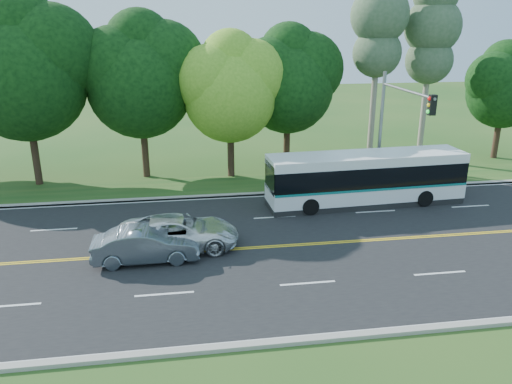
{
  "coord_description": "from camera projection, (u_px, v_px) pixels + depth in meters",
  "views": [
    {
      "loc": [
        -5.05,
        -20.22,
        9.66
      ],
      "look_at": [
        -1.71,
        2.0,
        1.98
      ],
      "focal_mm": 35.0,
      "sensor_mm": 36.0,
      "label": 1
    }
  ],
  "objects": [
    {
      "name": "road",
      "position": [
        299.0,
        245.0,
        22.76
      ],
      "size": [
        60.0,
        14.0,
        0.02
      ],
      "primitive_type": "cube",
      "color": "black",
      "rests_on": "ground"
    },
    {
      "name": "lane_markings",
      "position": [
        297.0,
        245.0,
        22.74
      ],
      "size": [
        57.6,
        13.82,
        0.0
      ],
      "color": "gold",
      "rests_on": "road"
    },
    {
      "name": "grass_verge",
      "position": [
        266.0,
        184.0,
        31.16
      ],
      "size": [
        60.0,
        4.0,
        0.1
      ],
      "primitive_type": "cube",
      "color": "#214E1A",
      "rests_on": "ground"
    },
    {
      "name": "traffic_signal",
      "position": [
        395.0,
        118.0,
        27.22
      ],
      "size": [
        0.42,
        6.1,
        7.0
      ],
      "color": "gray",
      "rests_on": "ground"
    },
    {
      "name": "suv",
      "position": [
        179.0,
        232.0,
        22.22
      ],
      "size": [
        5.4,
        2.53,
        1.49
      ],
      "primitive_type": "imported",
      "rotation": [
        0.0,
        0.0,
        1.56
      ],
      "color": "silver",
      "rests_on": "road"
    },
    {
      "name": "curb_south",
      "position": [
        351.0,
        336.0,
        16.04
      ],
      "size": [
        60.0,
        0.3,
        0.15
      ],
      "primitive_type": "cube",
      "color": "#9D998E",
      "rests_on": "ground"
    },
    {
      "name": "ground",
      "position": [
        299.0,
        245.0,
        22.76
      ],
      "size": [
        120.0,
        120.0,
        0.0
      ],
      "primitive_type": "plane",
      "color": "#214E1A",
      "rests_on": "ground"
    },
    {
      "name": "curb_north",
      "position": [
        272.0,
        193.0,
        29.43
      ],
      "size": [
        60.0,
        0.3,
        0.15
      ],
      "primitive_type": "cube",
      "color": "#9D998E",
      "rests_on": "ground"
    },
    {
      "name": "tree_row",
      "position": [
        178.0,
        71.0,
        31.21
      ],
      "size": [
        44.7,
        9.1,
        13.84
      ],
      "color": "black",
      "rests_on": "ground"
    },
    {
      "name": "bougainvillea_hedge",
      "position": [
        382.0,
        173.0,
        31.16
      ],
      "size": [
        9.5,
        2.25,
        1.5
      ],
      "color": "maroon",
      "rests_on": "ground"
    },
    {
      "name": "sedan",
      "position": [
        146.0,
        245.0,
        21.01
      ],
      "size": [
        4.46,
        1.63,
        1.46
      ],
      "primitive_type": "imported",
      "rotation": [
        0.0,
        0.0,
        1.59
      ],
      "color": "slate",
      "rests_on": "road"
    },
    {
      "name": "transit_bus",
      "position": [
        365.0,
        179.0,
        27.49
      ],
      "size": [
        11.03,
        2.94,
        2.86
      ],
      "rotation": [
        0.0,
        0.0,
        0.05
      ],
      "color": "white",
      "rests_on": "road"
    }
  ]
}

